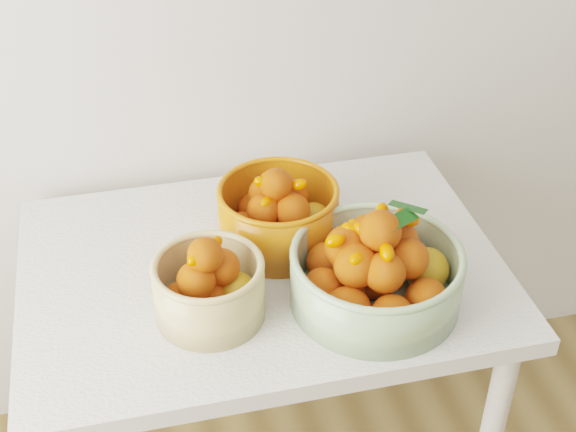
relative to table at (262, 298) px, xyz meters
name	(u,v)px	position (x,y,z in m)	size (l,w,h in m)	color
table	(262,298)	(0.00, 0.00, 0.00)	(1.00, 0.70, 0.75)	silver
bowl_cream	(209,287)	(-0.13, -0.13, 0.17)	(0.24, 0.24, 0.18)	tan
bowl_green	(376,271)	(0.19, -0.16, 0.17)	(0.34, 0.34, 0.22)	#93AF81
bowl_orange	(278,214)	(0.05, 0.07, 0.17)	(0.32, 0.32, 0.19)	#CF590F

